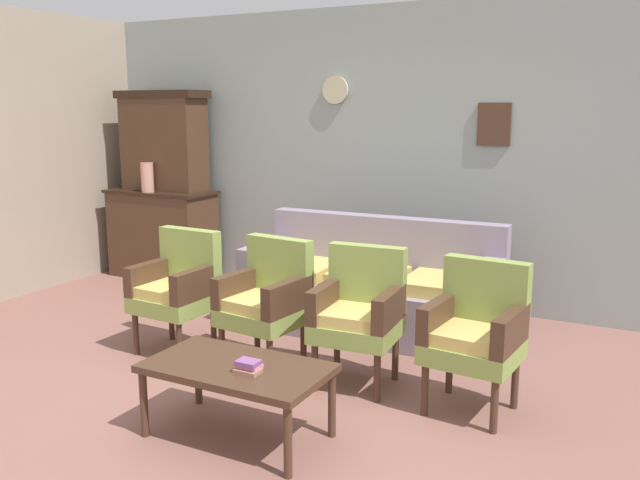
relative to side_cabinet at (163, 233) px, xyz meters
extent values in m
plane|color=#84564C|center=(2.49, -2.25, -0.47)|extent=(7.68, 7.68, 0.00)
cube|color=#939E99|center=(2.49, 0.38, 0.88)|extent=(6.40, 0.06, 2.70)
cube|color=#472D1E|center=(3.39, 0.33, 1.18)|extent=(0.28, 0.02, 0.36)
cylinder|color=beige|center=(1.89, 0.33, 1.48)|extent=(0.26, 0.03, 0.26)
cube|color=#472D1E|center=(0.00, 0.00, -0.02)|extent=(1.10, 0.52, 0.90)
cube|color=black|center=(0.00, 0.00, 0.45)|extent=(1.16, 0.55, 0.03)
cube|color=#472D1E|center=(0.00, 0.08, 0.94)|extent=(0.90, 0.36, 0.95)
cube|color=black|center=(0.00, 0.08, 1.45)|extent=(0.99, 0.38, 0.08)
cylinder|color=tan|center=(-0.02, -0.18, 0.62)|extent=(0.13, 0.13, 0.30)
cube|color=gray|center=(2.69, -0.64, -0.26)|extent=(2.06, 0.86, 0.42)
cube|color=gray|center=(2.68, -0.32, 0.19)|extent=(2.04, 0.22, 0.48)
cube|color=gray|center=(3.63, -0.61, 0.07)|extent=(0.18, 0.80, 0.24)
cube|color=gray|center=(1.75, -0.67, 0.07)|extent=(0.18, 0.80, 0.24)
cube|color=tan|center=(3.29, -0.66, 0.00)|extent=(0.56, 0.58, 0.10)
cube|color=tan|center=(2.69, -0.68, 0.00)|extent=(0.56, 0.58, 0.10)
cube|color=tan|center=(2.09, -0.70, 0.00)|extent=(0.56, 0.58, 0.10)
cube|color=#849947|center=(1.59, -1.74, -0.09)|extent=(0.54, 0.50, 0.12)
cube|color=tan|center=(1.59, -1.76, 0.00)|extent=(0.46, 0.43, 0.10)
cube|color=#849947|center=(1.60, -1.54, 0.20)|extent=(0.52, 0.12, 0.46)
cube|color=#472D1E|center=(1.81, -1.75, 0.08)|extent=(0.10, 0.48, 0.22)
cube|color=#472D1E|center=(1.37, -1.73, 0.08)|extent=(0.10, 0.48, 0.22)
cylinder|color=#472D1E|center=(1.80, -1.94, -0.31)|extent=(0.04, 0.04, 0.32)
cylinder|color=#472D1E|center=(1.38, -1.92, -0.31)|extent=(0.04, 0.04, 0.32)
cylinder|color=#472D1E|center=(1.81, -1.56, -0.31)|extent=(0.04, 0.04, 0.32)
cylinder|color=#472D1E|center=(1.39, -1.54, -0.31)|extent=(0.04, 0.04, 0.32)
cube|color=#849947|center=(2.35, -1.71, -0.09)|extent=(0.57, 0.54, 0.12)
cube|color=tan|center=(2.35, -1.73, 0.00)|extent=(0.49, 0.46, 0.10)
cube|color=#849947|center=(2.37, -1.51, 0.20)|extent=(0.53, 0.16, 0.46)
cube|color=#472D1E|center=(2.57, -1.74, 0.08)|extent=(0.13, 0.49, 0.22)
cube|color=#472D1E|center=(2.13, -1.69, 0.08)|extent=(0.13, 0.49, 0.22)
cylinder|color=#472D1E|center=(2.53, -1.93, -0.31)|extent=(0.04, 0.04, 0.32)
cylinder|color=#472D1E|center=(2.12, -1.88, -0.31)|extent=(0.04, 0.04, 0.32)
cylinder|color=#472D1E|center=(2.58, -1.55, -0.31)|extent=(0.04, 0.04, 0.32)
cylinder|color=#472D1E|center=(2.16, -1.50, -0.31)|extent=(0.04, 0.04, 0.32)
cube|color=#849947|center=(3.04, -1.67, -0.09)|extent=(0.55, 0.52, 0.12)
cube|color=tan|center=(3.04, -1.69, 0.00)|extent=(0.47, 0.44, 0.10)
cube|color=#849947|center=(3.03, -1.47, 0.20)|extent=(0.53, 0.14, 0.46)
cube|color=#472D1E|center=(3.26, -1.66, 0.08)|extent=(0.12, 0.48, 0.22)
cube|color=#472D1E|center=(2.82, -1.69, 0.08)|extent=(0.12, 0.48, 0.22)
cylinder|color=#472D1E|center=(3.26, -1.85, -0.31)|extent=(0.04, 0.04, 0.32)
cylinder|color=#472D1E|center=(2.85, -1.88, -0.31)|extent=(0.04, 0.04, 0.32)
cylinder|color=#472D1E|center=(3.24, -1.47, -0.31)|extent=(0.04, 0.04, 0.32)
cylinder|color=#472D1E|center=(2.82, -1.50, -0.31)|extent=(0.04, 0.04, 0.32)
cube|color=#849947|center=(3.81, -1.71, -0.09)|extent=(0.56, 0.52, 0.12)
cube|color=tan|center=(3.81, -1.73, 0.00)|extent=(0.48, 0.45, 0.10)
cube|color=#849947|center=(3.83, -1.51, 0.20)|extent=(0.53, 0.15, 0.46)
cube|color=#472D1E|center=(4.03, -1.73, 0.08)|extent=(0.12, 0.49, 0.22)
cube|color=#472D1E|center=(3.59, -1.69, 0.08)|extent=(0.12, 0.49, 0.22)
cylinder|color=#472D1E|center=(4.00, -1.92, -0.31)|extent=(0.04, 0.04, 0.32)
cylinder|color=#472D1E|center=(3.59, -1.88, -0.31)|extent=(0.04, 0.04, 0.32)
cylinder|color=#472D1E|center=(4.04, -1.54, -0.31)|extent=(0.04, 0.04, 0.32)
cylinder|color=#472D1E|center=(3.62, -1.51, -0.31)|extent=(0.04, 0.04, 0.32)
cube|color=#472D1E|center=(2.76, -2.62, -0.07)|extent=(1.00, 0.56, 0.04)
cylinder|color=#472D1E|center=(2.30, -2.38, -0.28)|extent=(0.04, 0.04, 0.38)
cylinder|color=#472D1E|center=(3.22, -2.38, -0.28)|extent=(0.04, 0.04, 0.38)
cylinder|color=#472D1E|center=(2.30, -2.86, -0.28)|extent=(0.04, 0.04, 0.38)
cylinder|color=#472D1E|center=(3.22, -2.86, -0.28)|extent=(0.04, 0.04, 0.38)
cube|color=#9D6D59|center=(2.88, -2.69, -0.03)|extent=(0.13, 0.09, 0.02)
cube|color=pink|center=(2.87, -2.67, -0.01)|extent=(0.13, 0.08, 0.02)
cube|color=#834C85|center=(2.87, -2.68, 0.01)|extent=(0.12, 0.09, 0.03)
camera|label=1|loc=(4.77, -5.46, 1.33)|focal=37.77mm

